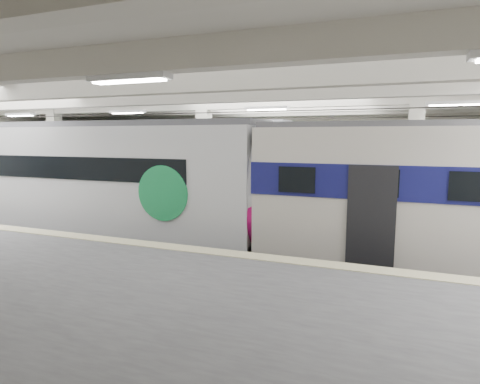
% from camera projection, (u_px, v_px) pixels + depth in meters
% --- Properties ---
extents(station_hall, '(36.00, 24.00, 5.75)m').
position_uv_depth(station_hall, '(226.00, 161.00, 11.13)').
color(station_hall, black).
rests_on(station_hall, ground).
extents(modern_emu, '(13.85, 2.86, 4.46)m').
position_uv_depth(modern_emu, '(129.00, 185.00, 14.51)').
color(modern_emu, silver).
rests_on(modern_emu, ground).
extents(far_train, '(14.73, 3.51, 4.65)m').
position_uv_depth(far_train, '(149.00, 167.00, 20.59)').
color(far_train, silver).
rests_on(far_train, ground).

